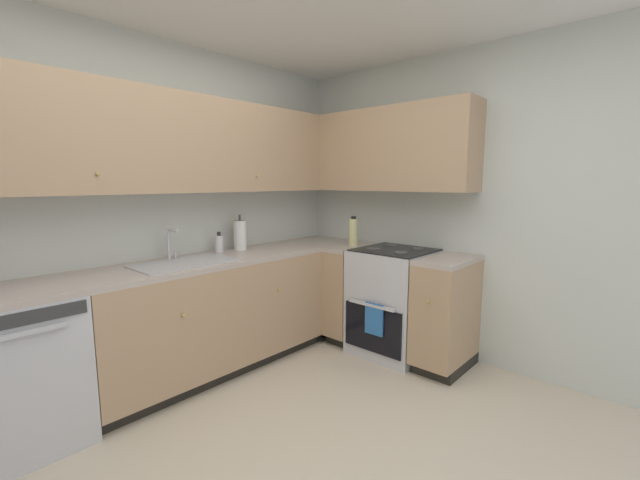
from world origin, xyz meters
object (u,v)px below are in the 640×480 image
(dishwasher, at_px, (19,372))
(oil_bottle, at_px, (353,232))
(paper_towel_roll, at_px, (240,235))
(soap_bottle, at_px, (219,244))
(oven_range, at_px, (394,301))

(dishwasher, distance_m, oil_bottle, 2.60)
(paper_towel_roll, bearing_deg, soap_bottle, 174.31)
(oil_bottle, bearing_deg, oven_range, -87.62)
(dishwasher, height_order, oil_bottle, oil_bottle)
(oven_range, xyz_separation_m, oil_bottle, (-0.02, 0.44, 0.57))
(dishwasher, xyz_separation_m, paper_towel_roll, (1.65, 0.16, 0.60))
(dishwasher, xyz_separation_m, oil_bottle, (2.50, -0.42, 0.60))
(paper_towel_roll, relative_size, oil_bottle, 1.16)
(dishwasher, relative_size, oil_bottle, 3.21)
(paper_towel_roll, bearing_deg, dishwasher, -174.45)
(oven_range, distance_m, soap_bottle, 1.58)
(oil_bottle, bearing_deg, soap_bottle, 150.11)
(oil_bottle, bearing_deg, dishwasher, 170.44)
(oven_range, xyz_separation_m, soap_bottle, (-1.07, 1.04, 0.52))
(oven_range, distance_m, oil_bottle, 0.72)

